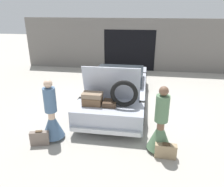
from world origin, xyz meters
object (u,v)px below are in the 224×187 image
(car, at_px, (118,89))
(suitcase_beside_right_person, at_px, (166,151))
(person_right, at_px, (160,129))
(suitcase_beside_left_person, at_px, (40,138))
(person_left, at_px, (52,119))

(car, distance_m, suitcase_beside_right_person, 3.40)
(person_right, relative_size, suitcase_beside_left_person, 3.43)
(person_right, bearing_deg, car, 26.11)
(person_right, height_order, suitcase_beside_right_person, person_right)
(car, distance_m, person_left, 3.00)
(car, xyz_separation_m, person_right, (1.40, -2.74, 0.05))
(car, xyz_separation_m, suitcase_beside_right_person, (1.54, -3.00, -0.38))
(car, xyz_separation_m, person_left, (-1.40, -2.66, 0.04))
(person_right, xyz_separation_m, suitcase_beside_right_person, (0.14, -0.26, -0.43))
(car, distance_m, person_right, 3.08)
(car, relative_size, person_right, 3.04)
(person_right, bearing_deg, suitcase_beside_right_person, -151.77)
(suitcase_beside_left_person, bearing_deg, person_right, 4.82)
(person_left, distance_m, person_right, 2.79)
(person_left, height_order, suitcase_beside_right_person, person_left)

